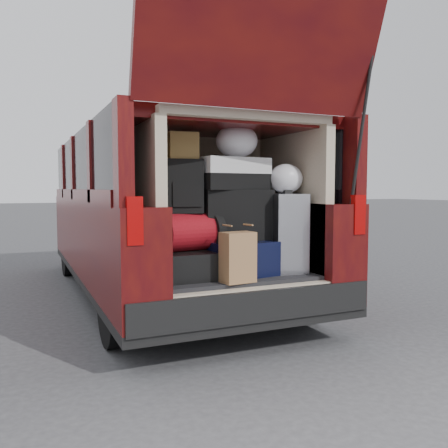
{
  "coord_description": "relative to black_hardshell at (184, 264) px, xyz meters",
  "views": [
    {
      "loc": [
        -1.53,
        -3.21,
        1.22
      ],
      "look_at": [
        -0.02,
        0.2,
        0.94
      ],
      "focal_mm": 38.0,
      "sensor_mm": 36.0,
      "label": 1
    }
  ],
  "objects": [
    {
      "name": "twotone_duffel",
      "position": [
        0.43,
        0.06,
        0.68
      ],
      "size": [
        0.59,
        0.36,
        0.25
      ],
      "primitive_type": "cube",
      "rotation": [
        0.0,
        0.0,
        0.13
      ],
      "color": "silver",
      "rests_on": "black_soft_case"
    },
    {
      "name": "red_duffel",
      "position": [
        0.06,
        -0.0,
        0.24
      ],
      "size": [
        0.47,
        0.34,
        0.28
      ],
      "primitive_type": "cube",
      "rotation": [
        0.0,
        0.0,
        0.15
      ],
      "color": "maroon",
      "rests_on": "black_hardshell"
    },
    {
      "name": "plastic_bag_right",
      "position": [
        0.85,
        -0.04,
        0.65
      ],
      "size": [
        0.31,
        0.29,
        0.24
      ],
      "primitive_type": "ellipsoid",
      "rotation": [
        0.0,
        0.0,
        0.13
      ],
      "color": "white",
      "rests_on": "silver_roller"
    },
    {
      "name": "navy_hardshell",
      "position": [
        0.41,
        0.03,
        0.03
      ],
      "size": [
        0.58,
        0.67,
        0.26
      ],
      "primitive_type": "cube",
      "rotation": [
        0.0,
        0.0,
        0.16
      ],
      "color": "black",
      "rests_on": "load_floor"
    },
    {
      "name": "plastic_bag_center",
      "position": [
        0.48,
        0.09,
        0.94
      ],
      "size": [
        0.35,
        0.33,
        0.27
      ],
      "primitive_type": "ellipsoid",
      "rotation": [
        0.0,
        0.0,
        0.06
      ],
      "color": "white",
      "rests_on": "twotone_duffel"
    },
    {
      "name": "ground",
      "position": [
        0.38,
        -0.13,
        -0.65
      ],
      "size": [
        80.0,
        80.0,
        0.0
      ],
      "primitive_type": "plane",
      "color": "#373739",
      "rests_on": "ground"
    },
    {
      "name": "black_hardshell",
      "position": [
        0.0,
        0.0,
        0.0
      ],
      "size": [
        0.37,
        0.51,
        0.2
      ],
      "primitive_type": "cube",
      "rotation": [
        0.0,
        0.0,
        -0.0
      ],
      "color": "black",
      "rests_on": "load_floor"
    },
    {
      "name": "black_soft_case",
      "position": [
        0.45,
        0.07,
        0.36
      ],
      "size": [
        0.57,
        0.37,
        0.39
      ],
      "primitive_type": "cube",
      "rotation": [
        0.0,
        0.0,
        -0.07
      ],
      "color": "black",
      "rests_on": "navy_hardshell"
    },
    {
      "name": "backpack",
      "position": [
        0.01,
        0.04,
        0.58
      ],
      "size": [
        0.31,
        0.22,
        0.4
      ],
      "primitive_type": "cube",
      "rotation": [
        0.0,
        0.0,
        -0.18
      ],
      "color": "black",
      "rests_on": "red_duffel"
    },
    {
      "name": "minivan",
      "position": [
        0.38,
        1.73,
        0.26
      ],
      "size": [
        1.9,
        5.35,
        2.77
      ],
      "color": "black",
      "rests_on": "ground"
    },
    {
      "name": "kraft_bag",
      "position": [
        0.3,
        -0.32,
        0.08
      ],
      "size": [
        0.25,
        0.17,
        0.36
      ],
      "primitive_type": "cube",
      "rotation": [
        0.0,
        0.0,
        0.12
      ],
      "color": "#946643",
      "rests_on": "load_floor"
    },
    {
      "name": "silver_roller",
      "position": [
        0.85,
        -0.03,
        0.21
      ],
      "size": [
        0.32,
        0.45,
        0.63
      ],
      "primitive_type": "cube",
      "rotation": [
        0.0,
        0.0,
        -0.15
      ],
      "color": "white",
      "rests_on": "load_floor"
    },
    {
      "name": "grocery_sack_lower",
      "position": [
        0.02,
        0.06,
        0.88
      ],
      "size": [
        0.24,
        0.2,
        0.2
      ],
      "primitive_type": "cube",
      "rotation": [
        0.0,
        0.0,
        -0.12
      ],
      "color": "olive",
      "rests_on": "backpack"
    },
    {
      "name": "load_floor",
      "position": [
        0.38,
        0.15,
        -0.38
      ],
      "size": [
        1.24,
        1.05,
        0.55
      ],
      "primitive_type": "cube",
      "color": "black",
      "rests_on": "ground"
    }
  ]
}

